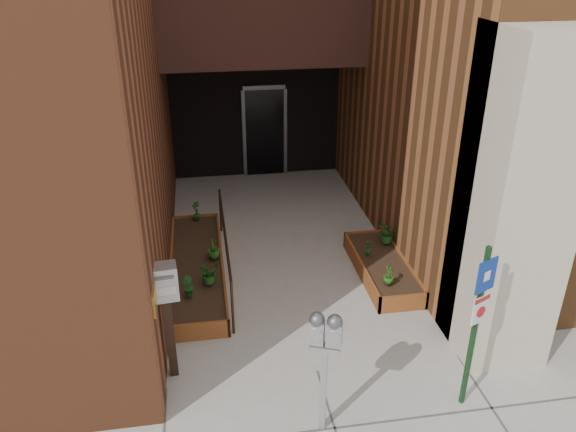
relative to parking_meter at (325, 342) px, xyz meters
name	(u,v)px	position (x,y,z in m)	size (l,w,h in m)	color
ground	(317,371)	(0.15, 0.96, -1.27)	(80.00, 80.00, 0.00)	#9E9991
planter_left	(197,269)	(-1.40, 3.66, -1.14)	(0.90, 3.60, 0.30)	brown
planter_right	(382,268)	(1.75, 3.16, -1.14)	(0.80, 2.20, 0.30)	brown
handrail	(225,236)	(-0.90, 3.61, -0.52)	(0.04, 3.34, 0.90)	black
parking_meter	(325,342)	(0.00, 0.00, 0.00)	(0.38, 0.25, 1.64)	#9F9FA1
sign_post	(478,313)	(1.82, 0.10, 0.11)	(0.29, 0.15, 2.24)	#133417
payment_dropbox	(166,298)	(-1.75, 1.22, -0.06)	(0.36, 0.28, 1.68)	black
shrub_left_a	(209,272)	(-1.21, 2.92, -0.78)	(0.34, 0.34, 0.38)	#1E5C1A
shrub_left_b	(188,286)	(-1.54, 2.61, -0.81)	(0.18, 0.18, 0.32)	#18561C
shrub_left_c	(213,248)	(-1.10, 3.69, -0.77)	(0.22, 0.22, 0.40)	#275C1A
shrub_left_d	(196,210)	(-1.37, 5.26, -0.78)	(0.20, 0.20, 0.38)	#1B601C
shrub_right_a	(389,275)	(1.60, 2.44, -0.81)	(0.17, 0.17, 0.31)	#265618
shrub_right_b	(368,247)	(1.55, 3.39, -0.82)	(0.16, 0.16, 0.30)	#1B601E
shrub_right_c	(387,234)	(2.00, 3.73, -0.79)	(0.33, 0.33, 0.37)	#1C6222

